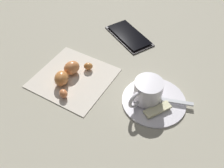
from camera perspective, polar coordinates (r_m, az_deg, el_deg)
name	(u,v)px	position (r m, az deg, el deg)	size (l,w,h in m)	color
ground_plane	(109,87)	(0.59, -0.58, -0.62)	(1.80, 1.80, 0.00)	#ABA58F
saucer	(154,100)	(0.57, 9.58, -3.73)	(0.14, 0.14, 0.01)	white
espresso_cup	(147,91)	(0.54, 8.13, -1.60)	(0.06, 0.09, 0.05)	white
teaspoon	(154,98)	(0.56, 9.57, -3.15)	(0.12, 0.07, 0.01)	silver
sugar_packet	(158,109)	(0.55, 10.42, -5.74)	(0.06, 0.02, 0.01)	beige
napkin	(74,78)	(0.62, -8.78, 1.47)	(0.18, 0.17, 0.00)	silver
croissant	(68,74)	(0.61, -10.04, 2.31)	(0.07, 0.13, 0.03)	#C87A3A
cell_phone	(129,36)	(0.74, 3.92, 11.02)	(0.16, 0.12, 0.01)	black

